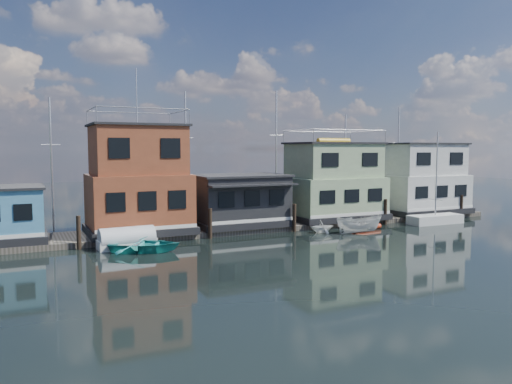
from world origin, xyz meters
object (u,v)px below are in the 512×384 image
houseboat_green (333,183)px  motorboat (359,224)px  houseboat_white (420,180)px  houseboat_red (138,182)px  houseboat_dark (239,200)px  day_sailer (435,219)px  tarp_runabout (127,240)px  dinghy_teal (145,245)px  red_kayak (367,227)px  dinghy_white (322,226)px

houseboat_green → motorboat: houseboat_green is taller
houseboat_white → houseboat_red: bearing=-180.0°
houseboat_dark → day_sailer: day_sailer is taller
motorboat → tarp_runabout: bearing=99.7°
houseboat_white → dinghy_teal: (-27.82, -5.36, -3.08)m
day_sailer → tarp_runabout: bearing=179.9°
houseboat_white → motorboat: size_ratio=2.31×
tarp_runabout → dinghy_teal: bearing=-68.5°
houseboat_dark → motorboat: (7.67, -5.52, -1.72)m
houseboat_red → houseboat_dark: (8.00, -0.02, -1.69)m
houseboat_red → houseboat_white: 27.01m
dinghy_teal → red_kayak: bearing=-63.3°
houseboat_red → tarp_runabout: houseboat_red is taller
red_kayak → day_sailer: bearing=-4.8°
houseboat_green → tarp_runabout: 19.20m
dinghy_teal → dinghy_white: (14.09, 1.34, 0.04)m
houseboat_green → dinghy_teal: size_ratio=1.90×
motorboat → day_sailer: 9.11m
motorboat → dinghy_white: (-2.41, 1.52, -0.20)m
houseboat_white → houseboat_green: bearing=180.0°
houseboat_green → dinghy_teal: (-17.82, -5.36, -3.09)m
houseboat_white → dinghy_white: size_ratio=4.42×
motorboat → day_sailer: (9.03, 1.19, -0.25)m
dinghy_teal → day_sailer: (25.52, 1.02, -0.00)m
houseboat_red → tarp_runabout: 5.35m
houseboat_dark → houseboat_white: 19.03m
tarp_runabout → day_sailer: (26.31, -0.68, -0.11)m
houseboat_dark → houseboat_green: (9.00, 0.02, 1.13)m
houseboat_red → houseboat_green: size_ratio=1.41×
red_kayak → houseboat_dark: bearing=149.2°
houseboat_dark → motorboat: houseboat_dark is taller
dinghy_white → tarp_runabout: bearing=94.3°
dinghy_teal → day_sailer: 25.54m
motorboat → houseboat_white: bearing=-48.0°
tarp_runabout → red_kayak: 18.92m
houseboat_green → day_sailer: day_sailer is taller
tarp_runabout → motorboat: tarp_runabout is taller
red_kayak → houseboat_white: bearing=19.1°
houseboat_red → dinghy_teal: bearing=-98.7°
dinghy_white → red_kayak: bearing=-90.0°
houseboat_green → motorboat: (-1.33, -5.54, -2.85)m
tarp_runabout → dinghy_teal: 1.87m
dinghy_white → red_kayak: dinghy_white is taller
houseboat_white → tarp_runabout: size_ratio=2.22×
houseboat_white → tarp_runabout: 29.00m
houseboat_green → houseboat_white: size_ratio=1.00×
houseboat_dark → houseboat_red: bearing=179.9°
dinghy_teal → dinghy_white: size_ratio=2.33×
houseboat_green → motorboat: bearing=-103.5°
tarp_runabout → houseboat_red: bearing=62.9°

